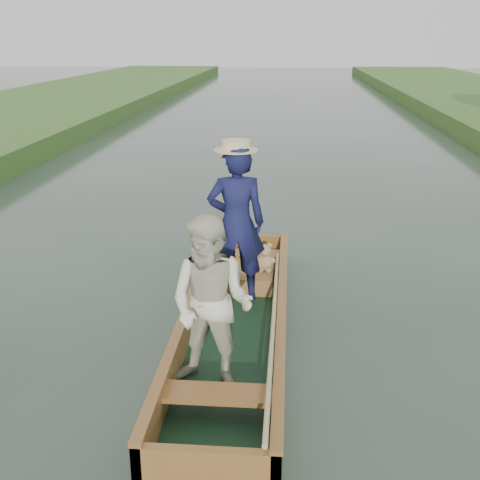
{
  "coord_description": "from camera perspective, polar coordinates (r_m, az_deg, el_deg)",
  "views": [
    {
      "loc": [
        0.54,
        -6.03,
        3.22
      ],
      "look_at": [
        0.0,
        0.6,
        0.95
      ],
      "focal_mm": 45.0,
      "sensor_mm": 36.0,
      "label": 1
    }
  ],
  "objects": [
    {
      "name": "punt",
      "position": [
        6.54,
        -0.96,
        -4.17
      ],
      "size": [
        1.16,
        5.07,
        2.04
      ],
      "color": "black",
      "rests_on": "ground"
    },
    {
      "name": "ground",
      "position": [
        6.86,
        -0.41,
        -9.16
      ],
      "size": [
        120.0,
        120.0,
        0.0
      ],
      "primitive_type": "plane",
      "color": "#283D30",
      "rests_on": "ground"
    }
  ]
}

